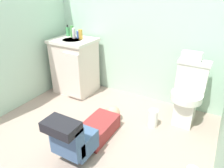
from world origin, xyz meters
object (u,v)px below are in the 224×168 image
at_px(paper_towel_roll, 153,118).
at_px(person_plumber, 88,131).
at_px(toilet, 188,94).
at_px(tissue_box, 192,56).
at_px(bottle_green, 72,31).
at_px(bottle_amber, 81,34).
at_px(soap_dispenser, 68,32).
at_px(bottle_blue, 78,35).
at_px(bottle_white, 74,33).
at_px(vanity_cabinet, 75,66).
at_px(faucet, 79,34).

bearing_deg(paper_towel_roll, person_plumber, -127.54).
xyz_separation_m(toilet, person_plumber, (-0.78, -0.95, -0.19)).
bearing_deg(tissue_box, bottle_green, 179.53).
relative_size(person_plumber, paper_towel_roll, 4.78).
xyz_separation_m(tissue_box, bottle_amber, (-1.52, -0.05, 0.09)).
bearing_deg(person_plumber, paper_towel_roll, 52.46).
distance_m(soap_dispenser, bottle_blue, 0.22).
bearing_deg(bottle_white, tissue_box, 1.47).
relative_size(soap_dispenser, bottle_green, 1.04).
distance_m(tissue_box, soap_dispenser, 1.81).
height_order(person_plumber, paper_towel_roll, person_plumber).
height_order(bottle_blue, bottle_amber, bottle_amber).
relative_size(tissue_box, bottle_amber, 1.60).
relative_size(vanity_cabinet, faucet, 8.20).
xyz_separation_m(vanity_cabinet, bottle_blue, (0.02, 0.09, 0.45)).
relative_size(toilet, tissue_box, 3.41).
relative_size(vanity_cabinet, soap_dispenser, 4.94).
xyz_separation_m(soap_dispenser, bottle_white, (0.16, -0.06, 0.00)).
relative_size(person_plumber, bottle_blue, 10.60).
height_order(tissue_box, paper_towel_roll, tissue_box).
bearing_deg(faucet, toilet, -4.47).
bearing_deg(bottle_amber, faucet, 138.74).
xyz_separation_m(toilet, bottle_blue, (-1.64, 0.08, 0.50)).
distance_m(person_plumber, paper_towel_roll, 0.79).
bearing_deg(faucet, tissue_box, -1.40).
height_order(bottle_amber, paper_towel_roll, bottle_amber).
bearing_deg(faucet, soap_dispenser, -173.99).
bearing_deg(bottle_blue, faucet, 115.41).
bearing_deg(soap_dispenser, bottle_white, -20.73).
distance_m(tissue_box, bottle_amber, 1.52).
relative_size(soap_dispenser, bottle_amber, 1.21).
distance_m(tissue_box, bottle_white, 1.65).
relative_size(tissue_box, bottle_green, 1.38).
xyz_separation_m(soap_dispenser, paper_towel_roll, (1.55, -0.43, -0.78)).
relative_size(bottle_green, bottle_white, 1.10).
distance_m(vanity_cabinet, bottle_white, 0.48).
bearing_deg(tissue_box, faucet, 178.60).
relative_size(tissue_box, bottle_white, 1.52).
height_order(toilet, bottle_white, bottle_white).
distance_m(vanity_cabinet, bottle_blue, 0.46).
bearing_deg(tissue_box, person_plumber, -125.40).
bearing_deg(paper_towel_roll, vanity_cabinet, 167.42).
height_order(bottle_green, bottle_amber, bottle_green).
relative_size(soap_dispenser, bottle_blue, 1.65).
bearing_deg(bottle_green, paper_towel_roll, -16.12).
height_order(faucet, tissue_box, faucet).
distance_m(bottle_blue, paper_towel_roll, 1.59).
relative_size(vanity_cabinet, bottle_blue, 8.16).
bearing_deg(vanity_cabinet, soap_dispenser, 146.90).
bearing_deg(paper_towel_roll, bottle_green, 163.88).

